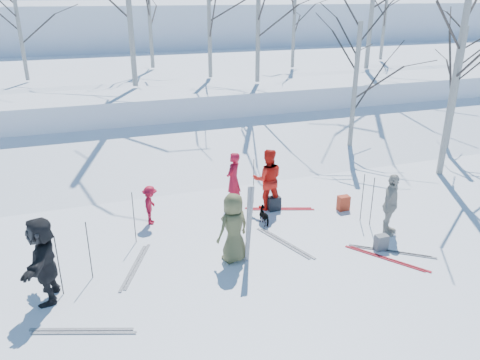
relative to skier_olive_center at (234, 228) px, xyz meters
name	(u,v)px	position (x,y,z in m)	size (l,w,h in m)	color
ground	(261,253)	(0.69, 0.06, -0.82)	(120.00, 120.00, 0.00)	white
snow_ramp	(191,157)	(0.69, 7.06, -0.67)	(70.00, 9.50, 1.40)	white
snow_plateau	(147,86)	(0.69, 17.06, 0.18)	(70.00, 18.00, 2.20)	white
far_hill	(112,36)	(0.69, 38.06, 1.18)	(90.00, 30.00, 6.00)	white
skier_olive_center	(234,228)	(0.00, 0.00, 0.00)	(0.80, 0.52, 1.64)	brown
skier_red_north	(233,179)	(0.94, 2.85, -0.02)	(0.58, 0.38, 1.59)	#B7112B
skier_redor_behind	(268,179)	(1.79, 2.35, 0.06)	(0.86, 0.67, 1.76)	red
skier_red_seated	(150,205)	(-1.49, 2.46, -0.29)	(0.69, 0.40, 1.06)	#B7112B
skier_cream_east	(390,205)	(4.11, -0.08, -0.01)	(0.94, 0.39, 1.61)	beige
skier_grey_west	(43,259)	(-3.97, -0.18, 0.08)	(1.67, 0.53, 1.80)	black
dog	(265,216)	(1.36, 1.44, -0.59)	(0.25, 0.55, 0.46)	black
upright_ski_left	(248,225)	(0.26, -0.22, 0.13)	(0.07, 0.02, 1.90)	silver
upright_ski_right	(250,224)	(0.32, -0.19, 0.13)	(0.07, 0.02, 1.90)	silver
ski_pair_a	(392,251)	(3.67, -0.91, -0.81)	(1.65, 1.29, 0.02)	silver
ski_pair_b	(387,259)	(3.35, -1.14, -0.81)	(1.25, 1.67, 0.02)	#AE1825
ski_pair_c	(135,266)	(-2.19, 0.43, -0.81)	(0.95, 1.82, 0.02)	silver
ski_pair_d	(83,331)	(-3.38, -1.46, -0.81)	(1.86, 0.80, 0.02)	silver
ski_pair_e	(279,209)	(2.09, 2.15, -0.81)	(1.86, 0.80, 0.02)	#AE1825
ski_pair_f	(285,243)	(1.43, 0.30, -0.81)	(0.79, 1.87, 0.02)	silver
ski_pole_a	(372,202)	(3.97, 0.49, -0.15)	(0.02, 0.02, 1.34)	black
ski_pole_b	(59,266)	(-3.71, -0.13, -0.15)	(0.02, 0.02, 1.34)	black
ski_pole_c	(362,198)	(3.86, 0.77, -0.15)	(0.02, 0.02, 1.34)	black
ski_pole_d	(89,250)	(-3.12, 0.30, -0.15)	(0.02, 0.02, 1.34)	black
ski_pole_e	(254,181)	(1.55, 2.84, -0.15)	(0.02, 0.02, 1.34)	black
ski_pole_f	(134,218)	(-2.02, 1.56, -0.15)	(0.02, 0.02, 1.34)	black
backpack_red	(343,203)	(3.78, 1.52, -0.61)	(0.32, 0.22, 0.42)	#B1331B
backpack_grey	(381,242)	(3.47, -0.72, -0.63)	(0.30, 0.20, 0.38)	slate
backpack_dark	(274,203)	(1.92, 2.15, -0.62)	(0.34, 0.24, 0.40)	black
birch_plateau_a	(258,17)	(4.39, 9.96, 4.00)	(4.27, 4.27, 5.25)	silver
birch_plateau_c	(385,12)	(13.70, 14.44, 3.93)	(4.17, 4.17, 5.10)	silver
birch_plateau_d	(19,28)	(-4.95, 13.60, 3.56)	(3.65, 3.65, 4.36)	silver
birch_plateau_f	(294,24)	(7.62, 13.33, 3.50)	(3.56, 3.56, 4.23)	silver
birch_plateau_i	(149,11)	(0.83, 15.52, 4.09)	(4.40, 4.40, 5.43)	silver
birch_plateau_j	(209,21)	(2.81, 11.72, 3.77)	(3.95, 3.95, 4.78)	silver
birch_edge_b	(457,71)	(8.38, 2.96, 2.65)	(5.45, 5.45, 6.93)	silver
birch_edge_c	(455,92)	(10.27, 4.82, 1.51)	(3.86, 3.86, 4.66)	silver
birch_edge_e	(354,92)	(6.45, 5.60, 1.60)	(3.99, 3.99, 4.84)	silver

